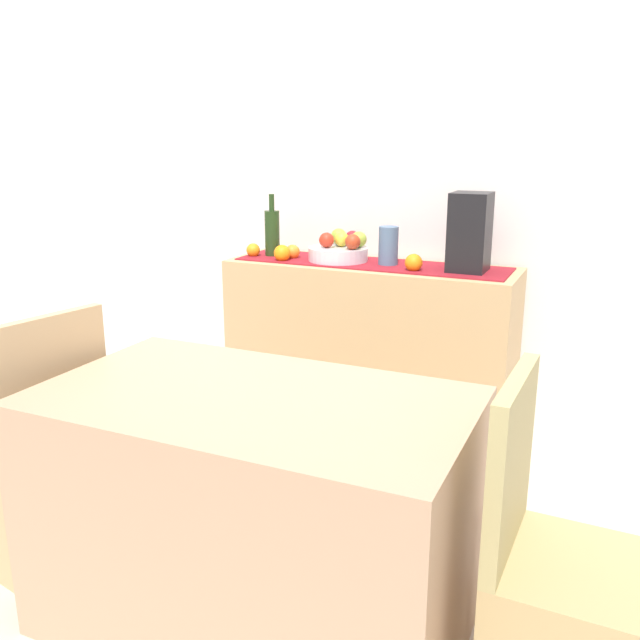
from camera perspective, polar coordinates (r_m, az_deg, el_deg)
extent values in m
cube|color=beige|center=(2.69, -5.14, -17.51)|extent=(6.40, 6.40, 0.02)
cube|color=silver|center=(3.34, 4.54, 13.56)|extent=(6.40, 0.06, 2.70)
cube|color=tan|center=(3.23, 4.12, -2.98)|extent=(1.34, 0.42, 0.88)
cube|color=maroon|center=(3.12, 4.28, 4.76)|extent=(1.26, 0.32, 0.01)
cylinder|color=silver|center=(3.17, 1.55, 5.59)|extent=(0.28, 0.28, 0.06)
sphere|color=#AC371C|center=(3.10, 2.78, 6.60)|extent=(0.07, 0.07, 0.07)
sphere|color=red|center=(3.15, 0.56, 6.75)|extent=(0.07, 0.07, 0.07)
sphere|color=red|center=(3.23, 2.74, 6.93)|extent=(0.07, 0.07, 0.07)
sphere|color=#93AC38|center=(3.17, 3.29, 6.80)|extent=(0.07, 0.07, 0.07)
sphere|color=#8AAB35|center=(3.25, 1.59, 7.06)|extent=(0.08, 0.08, 0.08)
sphere|color=gold|center=(3.18, 1.85, 6.82)|extent=(0.07, 0.07, 0.07)
cylinder|color=#213918|center=(3.31, -4.05, 7.27)|extent=(0.07, 0.07, 0.22)
cylinder|color=#213918|center=(3.29, -4.10, 9.87)|extent=(0.03, 0.03, 0.08)
cube|color=black|center=(2.97, 12.51, 7.19)|extent=(0.16, 0.18, 0.34)
cylinder|color=slate|center=(3.08, 5.78, 6.21)|extent=(0.09, 0.09, 0.18)
sphere|color=orange|center=(2.96, 7.90, 4.80)|extent=(0.08, 0.08, 0.08)
sphere|color=orange|center=(3.18, -3.21, 5.64)|extent=(0.08, 0.08, 0.08)
sphere|color=orange|center=(3.24, -2.32, 5.76)|extent=(0.07, 0.07, 0.07)
sphere|color=orange|center=(3.31, -5.65, 5.88)|extent=(0.07, 0.07, 0.07)
cube|color=tan|center=(2.08, -5.53, -15.83)|extent=(1.23, 0.71, 0.74)
cube|color=tan|center=(2.67, -22.89, -13.25)|extent=(0.47, 0.47, 0.45)
cube|color=tan|center=(2.35, -21.64, -4.99)|extent=(0.11, 0.40, 0.45)
cube|color=tan|center=(1.74, 15.77, -11.65)|extent=(0.05, 0.40, 0.45)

